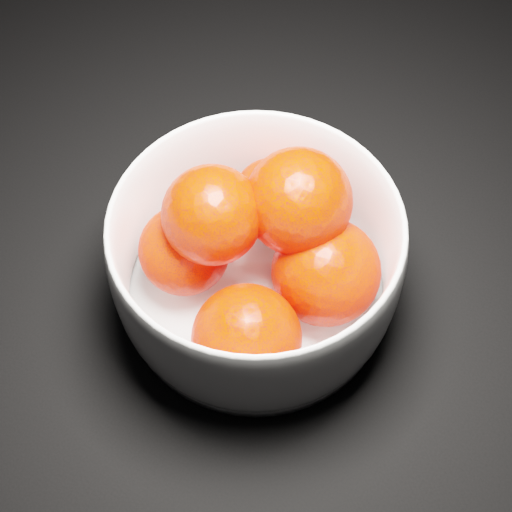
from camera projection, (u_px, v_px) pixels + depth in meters
The scene contains 2 objects.
bowl at pixel (256, 260), 0.61m from camera, with size 0.25×0.25×0.12m.
orange_pile at pixel (263, 250), 0.61m from camera, with size 0.21×0.22×0.14m.
Camera 1 is at (0.42, -0.04, 0.58)m, focal length 50.00 mm.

